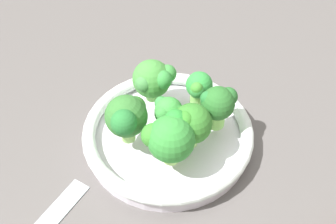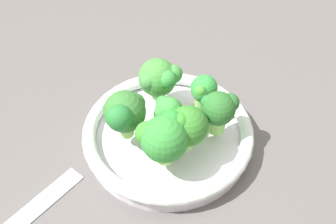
{
  "view_description": "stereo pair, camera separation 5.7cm",
  "coord_description": "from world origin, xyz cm",
  "px_view_note": "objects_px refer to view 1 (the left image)",
  "views": [
    {
      "loc": [
        -34.58,
        -21.92,
        47.59
      ],
      "look_at": [
        -3.26,
        1.89,
        6.53
      ],
      "focal_mm": 43.17,
      "sensor_mm": 36.0,
      "label": 1
    },
    {
      "loc": [
        -30.83,
        -26.18,
        47.59
      ],
      "look_at": [
        -3.26,
        1.89,
        6.53
      ],
      "focal_mm": 43.17,
      "sensor_mm": 36.0,
      "label": 2
    }
  ],
  "objects_px": {
    "broccoli_floret_3": "(189,124)",
    "broccoli_floret_6": "(199,88)",
    "broccoli_floret_1": "(218,104)",
    "broccoli_floret_4": "(155,78)",
    "bowl": "(168,134)",
    "broccoli_floret_0": "(168,111)",
    "broccoli_floret_5": "(127,117)",
    "broccoli_floret_2": "(170,138)"
  },
  "relations": [
    {
      "from": "broccoli_floret_6",
      "to": "bowl",
      "type": "bearing_deg",
      "value": 173.69
    },
    {
      "from": "broccoli_floret_5",
      "to": "broccoli_floret_6",
      "type": "height_order",
      "value": "broccoli_floret_5"
    },
    {
      "from": "broccoli_floret_2",
      "to": "broccoli_floret_4",
      "type": "xyz_separation_m",
      "value": [
        0.08,
        0.09,
        -0.0
      ]
    },
    {
      "from": "broccoli_floret_0",
      "to": "broccoli_floret_3",
      "type": "bearing_deg",
      "value": -104.32
    },
    {
      "from": "broccoli_floret_5",
      "to": "broccoli_floret_6",
      "type": "bearing_deg",
      "value": -16.68
    },
    {
      "from": "broccoli_floret_0",
      "to": "broccoli_floret_5",
      "type": "relative_size",
      "value": 0.67
    },
    {
      "from": "bowl",
      "to": "broccoli_floret_5",
      "type": "relative_size",
      "value": 3.3
    },
    {
      "from": "broccoli_floret_2",
      "to": "broccoli_floret_3",
      "type": "height_order",
      "value": "broccoli_floret_2"
    },
    {
      "from": "broccoli_floret_4",
      "to": "broccoli_floret_3",
      "type": "bearing_deg",
      "value": -116.0
    },
    {
      "from": "bowl",
      "to": "broccoli_floret_4",
      "type": "bearing_deg",
      "value": 55.67
    },
    {
      "from": "broccoli_floret_3",
      "to": "broccoli_floret_6",
      "type": "xyz_separation_m",
      "value": [
        0.08,
        0.04,
        -0.01
      ]
    },
    {
      "from": "broccoli_floret_4",
      "to": "bowl",
      "type": "bearing_deg",
      "value": -124.33
    },
    {
      "from": "broccoli_floret_1",
      "to": "broccoli_floret_3",
      "type": "bearing_deg",
      "value": 169.57
    },
    {
      "from": "broccoli_floret_5",
      "to": "broccoli_floret_6",
      "type": "xyz_separation_m",
      "value": [
        0.12,
        -0.04,
        -0.01
      ]
    },
    {
      "from": "broccoli_floret_2",
      "to": "broccoli_floret_3",
      "type": "bearing_deg",
      "value": -8.38
    },
    {
      "from": "broccoli_floret_0",
      "to": "broccoli_floret_3",
      "type": "relative_size",
      "value": 0.71
    },
    {
      "from": "broccoli_floret_1",
      "to": "broccoli_floret_4",
      "type": "xyz_separation_m",
      "value": [
        -0.01,
        0.11,
        -0.0
      ]
    },
    {
      "from": "bowl",
      "to": "broccoli_floret_2",
      "type": "distance_m",
      "value": 0.08
    },
    {
      "from": "bowl",
      "to": "broccoli_floret_4",
      "type": "relative_size",
      "value": 3.68
    },
    {
      "from": "broccoli_floret_0",
      "to": "broccoli_floret_3",
      "type": "distance_m",
      "value": 0.05
    },
    {
      "from": "broccoli_floret_3",
      "to": "broccoli_floret_5",
      "type": "bearing_deg",
      "value": 121.18
    },
    {
      "from": "broccoli_floret_0",
      "to": "broccoli_floret_4",
      "type": "distance_m",
      "value": 0.06
    },
    {
      "from": "broccoli_floret_6",
      "to": "broccoli_floret_1",
      "type": "bearing_deg",
      "value": -113.51
    },
    {
      "from": "broccoli_floret_2",
      "to": "broccoli_floret_5",
      "type": "height_order",
      "value": "broccoli_floret_5"
    },
    {
      "from": "broccoli_floret_2",
      "to": "broccoli_floret_1",
      "type": "bearing_deg",
      "value": -9.66
    },
    {
      "from": "broccoli_floret_1",
      "to": "broccoli_floret_4",
      "type": "bearing_deg",
      "value": 95.63
    },
    {
      "from": "bowl",
      "to": "broccoli_floret_3",
      "type": "height_order",
      "value": "broccoli_floret_3"
    },
    {
      "from": "broccoli_floret_3",
      "to": "broccoli_floret_5",
      "type": "height_order",
      "value": "broccoli_floret_5"
    },
    {
      "from": "broccoli_floret_1",
      "to": "broccoli_floret_2",
      "type": "xyz_separation_m",
      "value": [
        -0.09,
        0.02,
        0.0
      ]
    },
    {
      "from": "bowl",
      "to": "broccoli_floret_2",
      "type": "xyz_separation_m",
      "value": [
        -0.04,
        -0.04,
        0.06
      ]
    },
    {
      "from": "broccoli_floret_0",
      "to": "broccoli_floret_2",
      "type": "xyz_separation_m",
      "value": [
        -0.05,
        -0.04,
        0.01
      ]
    },
    {
      "from": "broccoli_floret_0",
      "to": "broccoli_floret_4",
      "type": "height_order",
      "value": "broccoli_floret_4"
    },
    {
      "from": "broccoli_floret_3",
      "to": "broccoli_floret_6",
      "type": "distance_m",
      "value": 0.08
    },
    {
      "from": "broccoli_floret_1",
      "to": "broccoli_floret_4",
      "type": "height_order",
      "value": "broccoli_floret_4"
    },
    {
      "from": "bowl",
      "to": "broccoli_floret_5",
      "type": "distance_m",
      "value": 0.09
    },
    {
      "from": "broccoli_floret_4",
      "to": "broccoli_floret_6",
      "type": "xyz_separation_m",
      "value": [
        0.03,
        -0.06,
        -0.01
      ]
    },
    {
      "from": "bowl",
      "to": "broccoli_floret_0",
      "type": "xyz_separation_m",
      "value": [
        0.0,
        0.0,
        0.05
      ]
    },
    {
      "from": "broccoli_floret_2",
      "to": "broccoli_floret_6",
      "type": "bearing_deg",
      "value": 15.24
    },
    {
      "from": "broccoli_floret_4",
      "to": "broccoli_floret_5",
      "type": "distance_m",
      "value": 0.09
    },
    {
      "from": "broccoli_floret_2",
      "to": "broccoli_floret_4",
      "type": "height_order",
      "value": "broccoli_floret_2"
    },
    {
      "from": "broccoli_floret_2",
      "to": "broccoli_floret_3",
      "type": "relative_size",
      "value": 1.02
    },
    {
      "from": "broccoli_floret_1",
      "to": "broccoli_floret_6",
      "type": "xyz_separation_m",
      "value": [
        0.02,
        0.05,
        -0.01
      ]
    }
  ]
}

